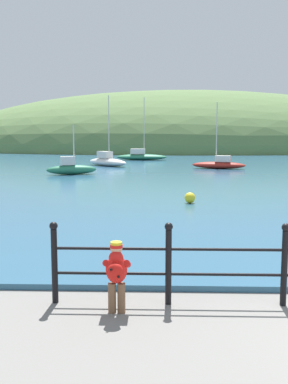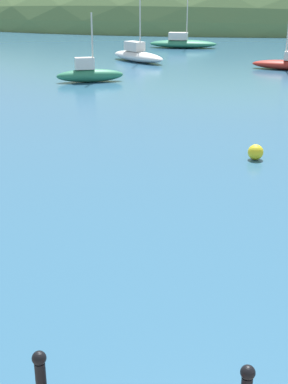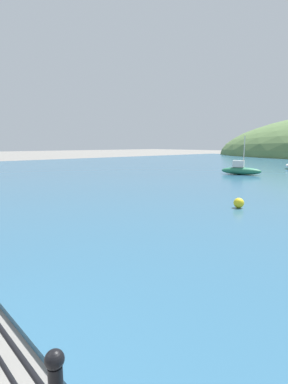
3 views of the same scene
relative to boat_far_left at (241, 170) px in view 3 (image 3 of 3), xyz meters
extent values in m
sphere|color=black|center=(10.30, -20.03, 0.69)|extent=(0.12, 0.12, 0.12)
ellipsoid|color=#287551|center=(0.02, 0.01, -0.08)|extent=(3.05, 1.70, 0.56)
cube|color=silver|center=(-0.19, -0.06, 0.46)|extent=(0.92, 0.68, 0.51)
cylinder|color=beige|center=(0.16, 0.06, 1.39)|extent=(0.07, 0.07, 2.36)
sphere|color=yellow|center=(6.26, -10.97, -0.17)|extent=(0.37, 0.37, 0.37)
camera|label=1|loc=(5.18, -26.33, 2.00)|focal=42.00mm
camera|label=2|loc=(4.87, -23.47, 3.47)|focal=50.00mm
camera|label=3|loc=(11.84, -20.71, 1.95)|focal=28.00mm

